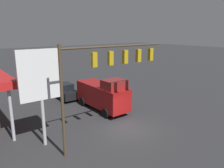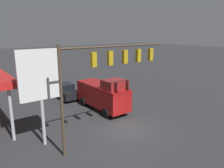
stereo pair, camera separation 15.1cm
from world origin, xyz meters
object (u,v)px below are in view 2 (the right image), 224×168
(traffic_signal_assembly, at_px, (109,66))
(delivery_truck, at_px, (103,94))
(price_sign, at_px, (40,78))
(sedan_far, at_px, (65,91))

(traffic_signal_assembly, height_order, delivery_truck, traffic_signal_assembly)
(traffic_signal_assembly, xyz_separation_m, price_sign, (4.20, -2.27, -0.74))
(price_sign, xyz_separation_m, delivery_truck, (-7.63, -3.38, -3.30))
(traffic_signal_assembly, xyz_separation_m, delivery_truck, (-3.42, -5.65, -4.04))
(price_sign, height_order, sedan_far, price_sign)
(sedan_far, bearing_deg, delivery_truck, 15.77)
(price_sign, bearing_deg, delivery_truck, -156.12)
(traffic_signal_assembly, relative_size, price_sign, 1.27)
(delivery_truck, bearing_deg, price_sign, -65.76)
(delivery_truck, distance_m, sedan_far, 6.24)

